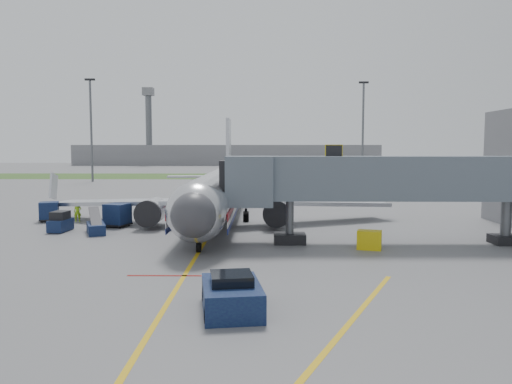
{
  "coord_description": "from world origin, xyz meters",
  "views": [
    {
      "loc": [
        4.06,
        -29.49,
        6.63
      ],
      "look_at": [
        3.58,
        9.72,
        3.2
      ],
      "focal_mm": 35.0,
      "sensor_mm": 36.0,
      "label": 1
    }
  ],
  "objects_px": {
    "airliner": "(217,193)",
    "ramp_worker": "(78,212)",
    "belt_loader": "(96,227)",
    "pushback_tug": "(232,295)",
    "baggage_tug": "(60,223)"
  },
  "relations": [
    {
      "from": "airliner",
      "to": "ramp_worker",
      "type": "height_order",
      "value": "airliner"
    },
    {
      "from": "airliner",
      "to": "belt_loader",
      "type": "xyz_separation_m",
      "value": [
        -8.98,
        -6.24,
        -2.18
      ]
    },
    {
      "from": "pushback_tug",
      "to": "baggage_tug",
      "type": "distance_m",
      "value": 24.51
    },
    {
      "from": "airliner",
      "to": "baggage_tug",
      "type": "distance_m",
      "value": 13.4
    },
    {
      "from": "pushback_tug",
      "to": "ramp_worker",
      "type": "xyz_separation_m",
      "value": [
        -15.48,
        24.74,
        0.24
      ]
    },
    {
      "from": "ramp_worker",
      "to": "belt_loader",
      "type": "bearing_deg",
      "value": -77.1
    },
    {
      "from": "belt_loader",
      "to": "ramp_worker",
      "type": "height_order",
      "value": "belt_loader"
    },
    {
      "from": "baggage_tug",
      "to": "belt_loader",
      "type": "bearing_deg",
      "value": -14.51
    },
    {
      "from": "airliner",
      "to": "baggage_tug",
      "type": "bearing_deg",
      "value": -155.82
    },
    {
      "from": "pushback_tug",
      "to": "ramp_worker",
      "type": "distance_m",
      "value": 29.19
    },
    {
      "from": "pushback_tug",
      "to": "belt_loader",
      "type": "height_order",
      "value": "belt_loader"
    },
    {
      "from": "pushback_tug",
      "to": "ramp_worker",
      "type": "height_order",
      "value": "ramp_worker"
    },
    {
      "from": "pushback_tug",
      "to": "belt_loader",
      "type": "relative_size",
      "value": 1.04
    },
    {
      "from": "airliner",
      "to": "pushback_tug",
      "type": "bearing_deg",
      "value": -83.54
    },
    {
      "from": "airliner",
      "to": "ramp_worker",
      "type": "relative_size",
      "value": 19.92
    }
  ]
}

